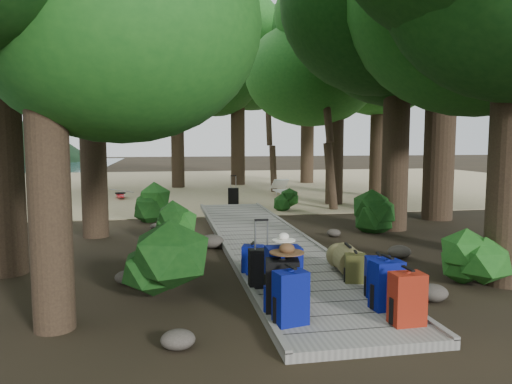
{
  "coord_description": "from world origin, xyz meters",
  "views": [
    {
      "loc": [
        -2.2,
        -9.82,
        2.33
      ],
      "look_at": [
        0.1,
        2.6,
        1.0
      ],
      "focal_mm": 35.0,
      "sensor_mm": 36.0,
      "label": 1
    }
  ],
  "objects": [
    {
      "name": "ground",
      "position": [
        0.0,
        0.0,
        0.0
      ],
      "size": [
        120.0,
        120.0,
        0.0
      ],
      "primitive_type": "plane",
      "color": "black",
      "rests_on": "ground"
    },
    {
      "name": "sand_beach",
      "position": [
        0.0,
        16.0,
        0.01
      ],
      "size": [
        40.0,
        22.0,
        0.02
      ],
      "primitive_type": "cube",
      "color": "tan",
      "rests_on": "ground"
    },
    {
      "name": "boardwalk",
      "position": [
        0.0,
        1.0,
        0.06
      ],
      "size": [
        2.0,
        12.0,
        0.12
      ],
      "primitive_type": "cube",
      "color": "gray",
      "rests_on": "ground"
    },
    {
      "name": "backpack_left_a",
      "position": [
        -0.74,
        -4.19,
        0.48
      ],
      "size": [
        0.43,
        0.35,
        0.72
      ],
      "primitive_type": null,
      "rotation": [
        0.0,
        0.0,
        0.23
      ],
      "color": "#070A7E",
      "rests_on": "boardwalk"
    },
    {
      "name": "backpack_left_b",
      "position": [
        -0.75,
        -3.8,
        0.51
      ],
      "size": [
        0.47,
        0.37,
        0.77
      ],
      "primitive_type": null,
      "rotation": [
        0.0,
        0.0,
        -0.18
      ],
      "color": "black",
      "rests_on": "boardwalk"
    },
    {
      "name": "backpack_left_c",
      "position": [
        -0.64,
        -3.43,
        0.55
      ],
      "size": [
        0.47,
        0.33,
        0.86
      ],
      "primitive_type": null,
      "rotation": [
        0.0,
        0.0,
        -0.0
      ],
      "color": "#070A7E",
      "rests_on": "boardwalk"
    },
    {
      "name": "backpack_left_d",
      "position": [
        -0.78,
        -1.87,
        0.38
      ],
      "size": [
        0.4,
        0.35,
        0.52
      ],
      "primitive_type": null,
      "rotation": [
        0.0,
        0.0,
        -0.34
      ],
      "color": "#070A7E",
      "rests_on": "boardwalk"
    },
    {
      "name": "backpack_right_a",
      "position": [
        0.63,
        -4.45,
        0.47
      ],
      "size": [
        0.4,
        0.29,
        0.7
      ],
      "primitive_type": null,
      "rotation": [
        0.0,
        0.0,
        0.03
      ],
      "color": "maroon",
      "rests_on": "boardwalk"
    },
    {
      "name": "backpack_right_b",
      "position": [
        0.63,
        -3.9,
        0.48
      ],
      "size": [
        0.42,
        0.31,
        0.71
      ],
      "primitive_type": null,
      "rotation": [
        0.0,
        0.0,
        0.09
      ],
      "color": "#070A7E",
      "rests_on": "boardwalk"
    },
    {
      "name": "backpack_right_c",
      "position": [
        0.76,
        -3.37,
        0.43
      ],
      "size": [
        0.41,
        0.34,
        0.62
      ],
      "primitive_type": null,
      "rotation": [
        0.0,
        0.0,
        -0.25
      ],
      "color": "#070A7E",
      "rests_on": "boardwalk"
    },
    {
      "name": "backpack_right_d",
      "position": [
        0.7,
        -2.66,
        0.37
      ],
      "size": [
        0.37,
        0.31,
        0.49
      ],
      "primitive_type": null,
      "rotation": [
        0.0,
        0.0,
        -0.26
      ],
      "color": "#41431B",
      "rests_on": "boardwalk"
    },
    {
      "name": "duffel_right_khaki",
      "position": [
        0.77,
        -2.14,
        0.34
      ],
      "size": [
        0.53,
        0.72,
        0.45
      ],
      "primitive_type": null,
      "rotation": [
        0.0,
        0.0,
        -0.12
      ],
      "color": "olive",
      "rests_on": "boardwalk"
    },
    {
      "name": "suitcase_on_boardwalk",
      "position": [
        -0.79,
        -2.65,
        0.41
      ],
      "size": [
        0.38,
        0.21,
        0.58
      ],
      "primitive_type": null,
      "rotation": [
        0.0,
        0.0,
        -0.02
      ],
      "color": "black",
      "rests_on": "boardwalk"
    },
    {
      "name": "lone_suitcase_on_sand",
      "position": [
        0.25,
        7.83,
        0.31
      ],
      "size": [
        0.41,
        0.29,
        0.58
      ],
      "primitive_type": null,
      "rotation": [
        0.0,
        0.0,
        -0.22
      ],
      "color": "black",
      "rests_on": "sand_beach"
    },
    {
      "name": "hat_brown",
      "position": [
        -0.68,
        -3.76,
        0.96
      ],
      "size": [
        0.45,
        0.45,
        0.13
      ],
      "primitive_type": null,
      "color": "#51351E",
      "rests_on": "backpack_left_b"
    },
    {
      "name": "hat_white",
      "position": [
        -0.64,
        -3.42,
        1.04
      ],
      "size": [
        0.32,
        0.32,
        0.11
      ],
      "primitive_type": null,
      "color": "silver",
      "rests_on": "backpack_left_c"
    },
    {
      "name": "kayak",
      "position": [
        -3.91,
        10.46,
        0.17
      ],
      "size": [
        1.17,
        3.05,
        0.3
      ],
      "primitive_type": "ellipsoid",
      "rotation": [
        0.0,
        0.0,
        0.18
      ],
      "color": "red",
      "rests_on": "sand_beach"
    },
    {
      "name": "sun_lounger",
      "position": [
        2.67,
        10.03,
        0.34
      ],
      "size": [
        0.75,
        2.04,
        0.65
      ],
      "primitive_type": null,
      "rotation": [
        0.0,
        0.0,
        0.05
      ],
      "color": "silver",
      "rests_on": "sand_beach"
    },
    {
      "name": "tree_right_c",
      "position": [
        3.65,
        2.12,
        4.79
      ],
      "size": [
        5.53,
        5.53,
        9.58
      ],
      "primitive_type": null,
      "color": "black",
      "rests_on": "ground"
    },
    {
      "name": "tree_right_d",
      "position": [
        5.68,
        3.48,
        6.21
      ],
      "size": [
        6.77,
        6.77,
        12.42
      ],
      "primitive_type": null,
      "color": "black",
      "rests_on": "ground"
    },
    {
      "name": "tree_right_e",
      "position": [
        3.84,
        7.28,
        4.48
      ],
      "size": [
        4.98,
        4.98,
        8.97
      ],
      "primitive_type": null,
      "color": "black",
      "rests_on": "ground"
    },
    {
      "name": "tree_right_f",
      "position": [
        6.38,
        9.18,
        5.01
      ],
      "size": [
        5.61,
        5.61,
        10.03
      ],
      "primitive_type": null,
      "color": "black",
      "rests_on": "ground"
    },
    {
      "name": "tree_left_a",
      "position": [
        -3.56,
        -3.52,
        3.58
      ],
      "size": [
        4.29,
        4.29,
        7.15
      ],
      "primitive_type": null,
      "color": "black",
      "rests_on": "ground"
    },
    {
      "name": "tree_left_c",
      "position": [
        -3.84,
        2.53,
        4.38
      ],
      "size": [
        5.04,
        5.04,
        8.77
      ],
      "primitive_type": null,
      "color": "black",
      "rests_on": "ground"
    },
    {
      "name": "tree_back_a",
      "position": [
        -1.51,
        14.67,
        4.46
      ],
      "size": [
        5.15,
        5.15,
        8.92
      ],
      "primitive_type": null,
      "color": "black",
      "rests_on": "ground"
    },
    {
      "name": "tree_back_b",
      "position": [
        1.58,
        15.62,
        5.18
      ],
      "size": [
        5.8,
        5.8,
        10.35
      ],
      "primitive_type": null,
      "color": "black",
      "rests_on": "ground"
    },
    {
      "name": "tree_back_c",
      "position": [
        5.4,
        16.07,
        5.01
      ],
      "size": [
        5.56,
        5.56,
        10.01
      ],
      "primitive_type": null,
      "color": "black",
      "rests_on": "ground"
    },
    {
      "name": "tree_back_d",
      "position": [
        -5.33,
        14.5,
        4.19
      ],
      "size": [
        5.03,
        5.03,
        8.39
      ],
      "primitive_type": null,
      "color": "black",
      "rests_on": "ground"
    },
    {
      "name": "palm_right_a",
      "position": [
        3.47,
        6.16,
        3.34
      ],
      "size": [
        3.92,
        3.92,
        6.68
      ],
      "primitive_type": null,
      "color": "#134716",
      "rests_on": "ground"
    },
    {
      "name": "palm_right_b",
      "position": [
        5.12,
        10.89,
        3.79
      ],
      "size": [
        3.93,
        3.93,
        7.59
      ],
      "primitive_type": null,
      "color": "#134716",
      "rests_on": "ground"
    },
    {
      "name": "palm_right_c",
      "position": [
        2.83,
        11.87,
        3.1
      ],
      "size": [
        3.9,
        3.9,
        6.21
      ],
      "primitive_type": null,
      "color": "#134716",
      "rests_on": "ground"
    },
    {
      "name": "palm_left_a",
      "position": [
        -4.52,
        6.59,
        3.11
      ],
      "size": [
        3.91,
        3.91,
        6.21
      ],
      "primitive_type": null,
      "color": "#134716",
      "rests_on": "ground"
    },
    {
      "name": "rock_left_a",
      "position": [
        -2.08,
        -4.39,
        0.11
      ],
      "size": [
        0.39,
        0.35,
        0.22
      ],
      "primitive_type": null,
      "color": "#4C473F",
      "rests_on": "ground"
    },
    {
      "name": "rock_left_b",
      "position": [
        -2.82,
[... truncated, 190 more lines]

